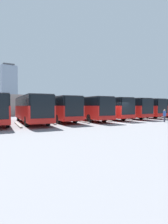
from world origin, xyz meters
The scene contains 18 objects.
ground_plane centered at (0.00, 0.00, 0.00)m, with size 600.00×600.00×0.00m, color gray.
bus_0 centered at (-13.26, -6.37, 1.78)m, with size 3.71×12.36×3.19m.
curb_divider_0 centered at (-11.36, -4.57, 0.07)m, with size 0.24×5.63×0.15m, color #9E9E99.
bus_1 centered at (-9.47, -6.16, 1.78)m, with size 3.71×12.36×3.19m.
curb_divider_1 centered at (-7.58, -4.36, 0.07)m, with size 0.24×5.63×0.15m, color #9E9E99.
bus_2 centered at (-5.68, -5.95, 1.78)m, with size 3.71×12.36×3.19m.
curb_divider_2 centered at (-3.79, -4.15, 0.07)m, with size 0.24×5.63×0.15m, color #9E9E99.
bus_3 centered at (-1.89, -5.95, 1.78)m, with size 3.71×12.36×3.19m.
curb_divider_3 centered at (0.00, -4.15, 0.07)m, with size 0.24×5.63×0.15m, color #9E9E99.
bus_4 centered at (1.90, -5.58, 1.78)m, with size 3.71×12.36×3.19m.
curb_divider_4 centered at (3.79, -3.78, 0.07)m, with size 0.24×5.63×0.15m, color #9E9E99.
bus_5 centered at (5.68, -6.46, 1.78)m, with size 3.71×12.36×3.19m.
curb_divider_5 centered at (7.58, -4.66, 0.07)m, with size 0.24×5.63×0.15m, color #9E9E99.
bus_6 centered at (9.47, -5.53, 1.78)m, with size 3.71×12.36×3.19m.
curb_divider_6 centered at (11.36, -3.73, 0.07)m, with size 0.24×5.63×0.15m, color #9E9E99.
pedestrian centered at (-5.24, 2.43, 0.87)m, with size 0.50×0.50×1.61m.
station_building centered at (0.00, -28.01, 2.20)m, with size 38.28×16.20×4.36m.
office_tower centered at (-20.16, -200.87, 24.17)m, with size 17.02×17.02×49.53m.
Camera 1 is at (15.42, 15.61, 2.09)m, focal length 28.00 mm.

